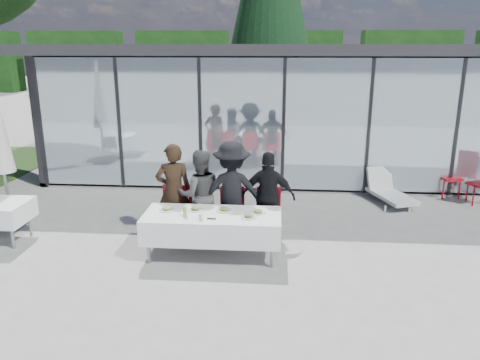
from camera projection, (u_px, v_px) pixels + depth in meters
name	position (u px, v px, depth m)	size (l,w,h in m)	color
ground	(219.00, 267.00, 7.49)	(90.00, 90.00, 0.00)	#989691
pavilion	(314.00, 87.00, 14.56)	(14.80, 8.80, 3.44)	gray
treeline	(238.00, 62.00, 33.84)	(62.50, 2.00, 4.40)	black
dining_table	(212.00, 226.00, 7.74)	(2.26, 0.96, 0.75)	white
diner_a	(174.00, 191.00, 8.46)	(0.64, 0.64, 1.76)	#302115
diner_chair_a	(174.00, 209.00, 8.52)	(0.44, 0.44, 0.97)	#B50C18
diner_b	(200.00, 195.00, 8.44)	(0.80, 0.80, 1.65)	#505050
diner_chair_b	(200.00, 210.00, 8.49)	(0.44, 0.44, 0.97)	#B50C18
diner_c	(232.00, 191.00, 8.37)	(1.17, 1.17, 1.81)	black
diner_chair_c	(232.00, 211.00, 8.44)	(0.44, 0.44, 0.97)	#B50C18
diner_d	(269.00, 197.00, 8.34)	(0.96, 0.96, 1.63)	black
diner_chair_d	(268.00, 212.00, 8.39)	(0.44, 0.44, 0.97)	#B50C18
plate_a	(167.00, 209.00, 7.84)	(0.26, 0.26, 0.07)	silver
plate_b	(195.00, 209.00, 7.85)	(0.26, 0.26, 0.07)	silver
plate_c	(224.00, 210.00, 7.81)	(0.26, 0.26, 0.07)	silver
plate_d	(258.00, 212.00, 7.70)	(0.26, 0.26, 0.07)	silver
plate_extra	(249.00, 216.00, 7.51)	(0.26, 0.26, 0.07)	silver
juice_bottle	(185.00, 212.00, 7.53)	(0.06, 0.06, 0.16)	#78AD48
drinking_glasses	(201.00, 217.00, 7.40)	(0.07, 0.07, 0.10)	silver
folded_eyeglasses	(211.00, 219.00, 7.45)	(0.14, 0.03, 0.01)	black
spare_table_left	(3.00, 212.00, 8.32)	(0.86, 0.86, 0.74)	white
spare_chair_a	(448.00, 173.00, 10.91)	(0.56, 0.56, 0.97)	#B50C18
lounger	(388.00, 190.00, 10.56)	(1.01, 1.46, 0.72)	silver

